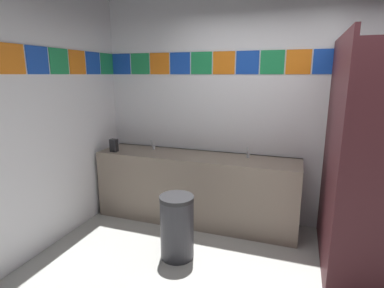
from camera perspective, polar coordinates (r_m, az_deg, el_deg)
The scene contains 8 objects.
wall_back at distance 3.73m, azimuth 16.47°, elevation 5.77°, with size 4.47×0.09×2.73m.
wall_side at distance 3.26m, azimuth -29.98°, elevation 3.62°, with size 0.09×3.12×2.73m.
vanity_counter at distance 3.82m, azimuth 0.67°, elevation -8.13°, with size 2.46×0.56×0.84m.
faucet_left at distance 3.99m, azimuth -7.28°, elevation -0.32°, with size 0.04×0.10×0.14m.
faucet_right at distance 3.62m, azimuth 10.40°, elevation -1.78°, with size 0.04×0.10×0.14m.
soap_dispenser at distance 3.98m, azimuth -14.36°, elevation -0.25°, with size 0.09×0.09×0.16m.
stall_divider at distance 2.90m, azimuth 28.53°, elevation -3.39°, with size 0.92×1.31×2.13m.
trash_bin at distance 3.14m, azimuth -2.82°, elevation -15.17°, with size 0.34×0.34×0.65m.
Camera 1 is at (0.18, -2.10, 1.80)m, focal length 28.59 mm.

